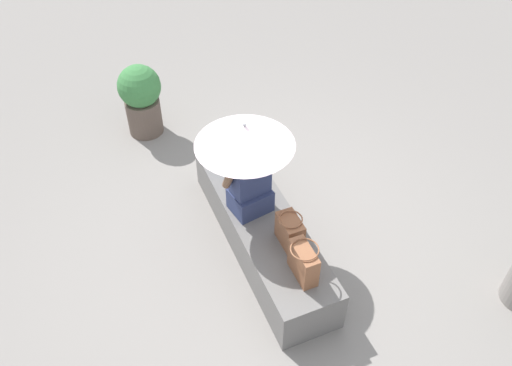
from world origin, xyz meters
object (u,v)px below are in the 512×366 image
(shoulder_bag_spare, at_px, (227,155))
(parasol, at_px, (245,135))
(handbag_black, at_px, (303,262))
(person_seated, at_px, (250,177))
(tote_bag_canvas, at_px, (290,231))
(planter_near, at_px, (141,98))

(shoulder_bag_spare, bearing_deg, parasol, 175.53)
(handbag_black, bearing_deg, shoulder_bag_spare, 4.04)
(person_seated, xyz_separation_m, parasol, (-0.01, 0.05, 0.47))
(person_seated, xyz_separation_m, handbag_black, (-0.84, -0.11, -0.23))
(handbag_black, relative_size, tote_bag_canvas, 1.10)
(parasol, relative_size, handbag_black, 3.07)
(planter_near, bearing_deg, parasol, -167.57)
(planter_near, bearing_deg, handbag_black, -168.18)
(parasol, distance_m, shoulder_bag_spare, 0.94)
(tote_bag_canvas, xyz_separation_m, shoulder_bag_spare, (1.10, 0.15, 0.01))
(tote_bag_canvas, bearing_deg, parasol, 22.45)
(parasol, relative_size, planter_near, 1.13)
(tote_bag_canvas, bearing_deg, shoulder_bag_spare, 7.81)
(handbag_black, distance_m, shoulder_bag_spare, 1.46)
(person_seated, distance_m, parasol, 0.47)
(parasol, xyz_separation_m, tote_bag_canvas, (-0.48, -0.20, -0.72))
(handbag_black, bearing_deg, parasol, 10.29)
(person_seated, height_order, parasol, parasol)
(handbag_black, bearing_deg, tote_bag_canvas, -7.96)
(person_seated, xyz_separation_m, planter_near, (2.05, 0.50, -0.34))
(handbag_black, relative_size, planter_near, 0.37)
(person_seated, distance_m, handbag_black, 0.88)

